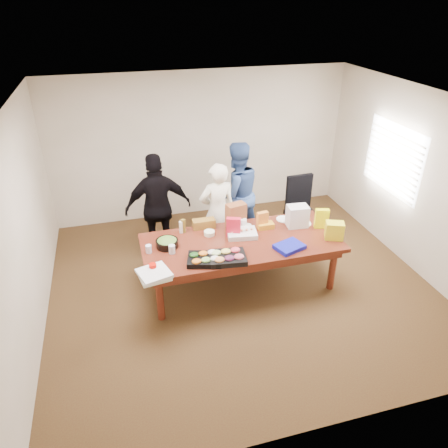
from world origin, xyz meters
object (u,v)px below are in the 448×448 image
object	(u,v)px
sheet_cake	(242,233)
conference_table	(241,263)
person_right	(236,194)
salad_bowl	(167,243)
office_chair	(303,213)
person_center	(217,211)

from	to	relation	value
sheet_cake	conference_table	bearing A→B (deg)	-101.28
person_right	salad_bowl	world-z (taller)	person_right
office_chair	person_right	bearing A→B (deg)	159.34
conference_table	sheet_cake	size ratio (longest dim) A/B	6.67
conference_table	person_center	xyz separation A→B (m)	(-0.12, 0.88, 0.43)
person_right	office_chair	bearing A→B (deg)	152.75
salad_bowl	conference_table	bearing A→B (deg)	-7.43
conference_table	office_chair	bearing A→B (deg)	33.09
person_center	conference_table	bearing A→B (deg)	93.06
person_center	sheet_cake	distance (m)	0.75
office_chair	sheet_cake	size ratio (longest dim) A/B	2.64
person_center	sheet_cake	bearing A→B (deg)	98.59
office_chair	person_right	world-z (taller)	person_right
person_center	person_right	world-z (taller)	person_right
salad_bowl	person_center	bearing A→B (deg)	39.00
sheet_cake	salad_bowl	distance (m)	1.09
conference_table	salad_bowl	world-z (taller)	salad_bowl
salad_bowl	office_chair	bearing A→B (deg)	17.56
person_right	sheet_cake	xyz separation A→B (m)	(-0.24, -1.10, -0.11)
office_chair	person_right	distance (m)	1.19
sheet_cake	salad_bowl	xyz separation A→B (m)	(-1.09, -0.01, 0.01)
office_chair	person_center	bearing A→B (deg)	177.71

